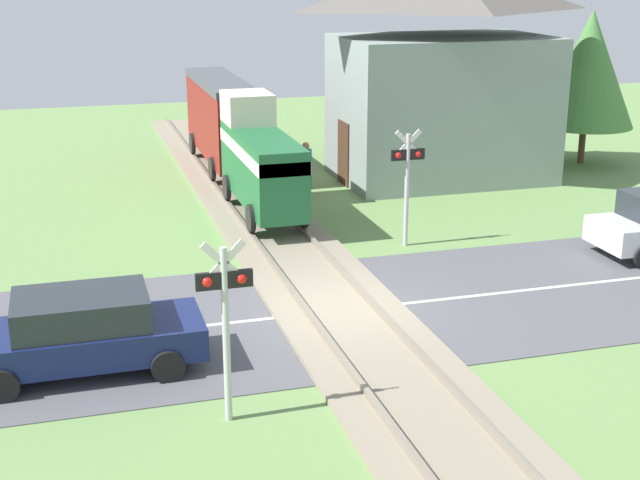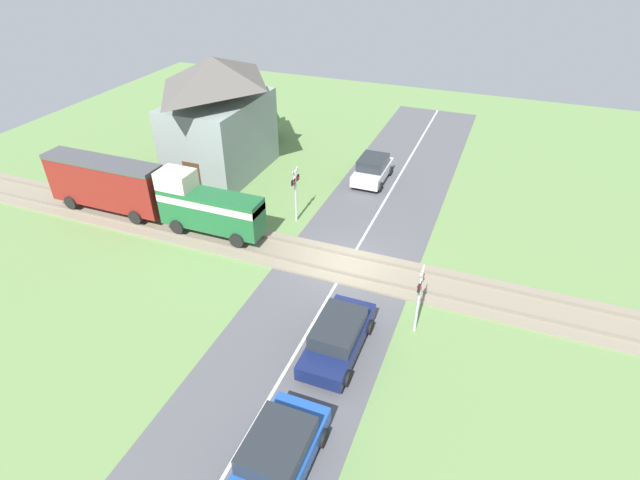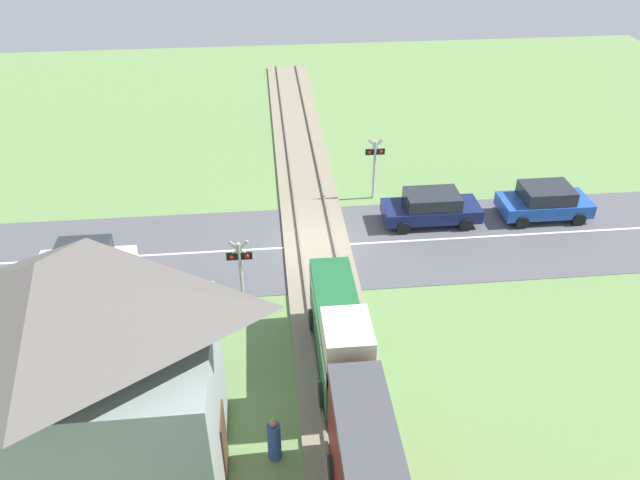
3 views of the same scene
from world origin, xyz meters
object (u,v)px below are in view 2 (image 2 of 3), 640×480
(car_far_side, at_px, (373,169))
(pedestrian_by_station, at_px, (183,195))
(car_near_crossing, at_px, (338,336))
(crossing_signal_west_approach, at_px, (419,292))
(train, at_px, (148,192))
(station_building, at_px, (219,119))
(car_behind_queue, at_px, (278,454))
(crossing_signal_east_approach, at_px, (295,188))

(car_far_side, distance_m, pedestrian_by_station, 11.43)
(pedestrian_by_station, bearing_deg, car_near_crossing, -121.94)
(car_near_crossing, bearing_deg, crossing_signal_west_approach, -48.81)
(train, distance_m, crossing_signal_west_approach, 15.20)
(car_near_crossing, relative_size, car_far_side, 1.15)
(car_near_crossing, xyz_separation_m, station_building, (12.22, 12.13, 2.74))
(car_behind_queue, distance_m, crossing_signal_west_approach, 7.90)
(car_near_crossing, bearing_deg, car_far_side, 11.30)
(crossing_signal_west_approach, bearing_deg, pedestrian_by_station, 69.94)
(car_far_side, relative_size, crossing_signal_west_approach, 1.21)
(car_near_crossing, height_order, car_behind_queue, car_behind_queue)
(crossing_signal_east_approach, bearing_deg, crossing_signal_west_approach, -128.11)
(pedestrian_by_station, bearing_deg, station_building, 2.34)
(station_building, bearing_deg, crossing_signal_east_approach, -119.86)
(train, bearing_deg, crossing_signal_east_approach, -66.36)
(train, xyz_separation_m, crossing_signal_east_approach, (3.08, -7.03, 0.10))
(car_behind_queue, xyz_separation_m, station_building, (17.45, 12.13, 2.72))
(car_far_side, xyz_separation_m, crossing_signal_east_approach, (-6.08, 2.48, 1.15))
(train, bearing_deg, crossing_signal_west_approach, -101.69)
(car_near_crossing, distance_m, car_behind_queue, 5.24)
(train, relative_size, crossing_signal_west_approach, 4.13)
(car_far_side, height_order, pedestrian_by_station, car_far_side)
(train, xyz_separation_m, car_near_crossing, (-5.25, -12.40, -1.09))
(car_far_side, height_order, station_building, station_building)
(car_near_crossing, xyz_separation_m, crossing_signal_west_approach, (2.17, -2.48, 1.19))
(car_near_crossing, distance_m, pedestrian_by_station, 14.06)
(pedestrian_by_station, bearing_deg, car_behind_queue, -136.72)
(car_behind_queue, relative_size, station_building, 0.54)
(car_near_crossing, height_order, crossing_signal_west_approach, crossing_signal_west_approach)
(car_behind_queue, distance_m, pedestrian_by_station, 17.41)
(car_near_crossing, xyz_separation_m, crossing_signal_east_approach, (8.33, 5.36, 1.19))
(car_behind_queue, height_order, station_building, station_building)
(car_far_side, bearing_deg, pedestrian_by_station, 127.61)
(car_near_crossing, relative_size, car_behind_queue, 1.07)
(car_near_crossing, bearing_deg, station_building, 44.79)
(train, relative_size, crossing_signal_east_approach, 4.13)
(car_far_side, xyz_separation_m, pedestrian_by_station, (-6.97, 9.05, -0.12))
(crossing_signal_west_approach, relative_size, pedestrian_by_station, 2.00)
(crossing_signal_west_approach, distance_m, pedestrian_by_station, 15.40)
(car_far_side, bearing_deg, crossing_signal_east_approach, 157.78)
(car_far_side, relative_size, pedestrian_by_station, 2.42)
(train, distance_m, car_far_side, 13.25)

